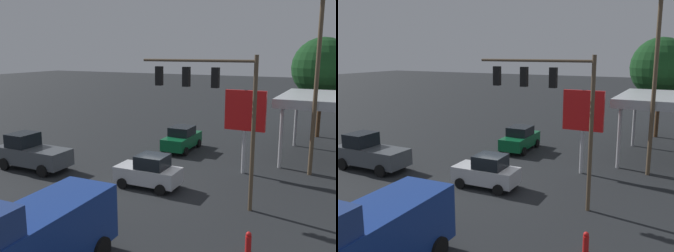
{
  "view_description": "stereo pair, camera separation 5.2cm",
  "coord_description": "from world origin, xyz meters",
  "views": [
    {
      "loc": [
        -10.08,
        18.06,
        7.84
      ],
      "look_at": [
        0.0,
        -2.0,
        3.33
      ],
      "focal_mm": 40.0,
      "sensor_mm": 36.0,
      "label": 1
    },
    {
      "loc": [
        -10.13,
        18.03,
        7.84
      ],
      "look_at": [
        0.0,
        -2.0,
        3.33
      ],
      "focal_mm": 40.0,
      "sensor_mm": 36.0,
      "label": 2
    }
  ],
  "objects": [
    {
      "name": "ground_plane",
      "position": [
        0.0,
        0.0,
        0.0
      ],
      "size": [
        200.0,
        200.0,
        0.0
      ],
      "primitive_type": "plane",
      "color": "black"
    },
    {
      "name": "traffic_signal_assembly",
      "position": [
        -3.72,
        0.52,
        5.66
      ],
      "size": [
        6.11,
        0.43,
        7.67
      ],
      "color": "brown",
      "rests_on": "ground"
    },
    {
      "name": "utility_pole",
      "position": [
        -7.89,
        -6.64,
        6.23
      ],
      "size": [
        2.4,
        0.26,
        11.86
      ],
      "color": "brown",
      "rests_on": "ground"
    },
    {
      "name": "price_sign",
      "position": [
        -3.96,
        -5.02,
        3.92
      ],
      "size": [
        2.61,
        0.27,
        5.42
      ],
      "color": "#B7B7BC",
      "rests_on": "ground"
    },
    {
      "name": "delivery_truck",
      "position": [
        -0.96,
        10.07,
        1.69
      ],
      "size": [
        2.76,
        6.88,
        3.58
      ],
      "rotation": [
        0.0,
        0.0,
        1.61
      ],
      "color": "navy",
      "rests_on": "ground"
    },
    {
      "name": "pickup_parked",
      "position": [
        9.02,
        0.47,
        1.11
      ],
      "size": [
        5.22,
        2.3,
        2.4
      ],
      "rotation": [
        0.0,
        0.0,
        0.01
      ],
      "color": "#474C51",
      "rests_on": "ground"
    },
    {
      "name": "sedan_far",
      "position": [
        2.03,
        -8.53,
        0.95
      ],
      "size": [
        2.15,
        4.45,
        1.93
      ],
      "rotation": [
        0.0,
        0.0,
        1.6
      ],
      "color": "#0C592D",
      "rests_on": "ground"
    },
    {
      "name": "hatchback_crossing",
      "position": [
        0.25,
        -0.04,
        0.95
      ],
      "size": [
        3.83,
        2.02,
        1.97
      ],
      "rotation": [
        0.0,
        0.0,
        0.02
      ],
      "color": "silver",
      "rests_on": "ground"
    },
    {
      "name": "street_tree",
      "position": [
        -7.25,
        -18.46,
        6.36
      ],
      "size": [
        5.41,
        5.41,
        9.08
      ],
      "color": "#4C331E",
      "rests_on": "ground"
    },
    {
      "name": "fire_hydrant",
      "position": [
        -6.83,
        4.53,
        0.44
      ],
      "size": [
        0.24,
        0.24,
        0.88
      ],
      "color": "red",
      "rests_on": "ground"
    }
  ]
}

